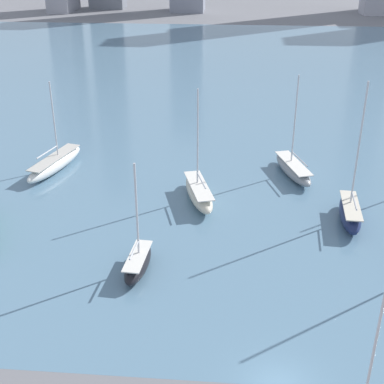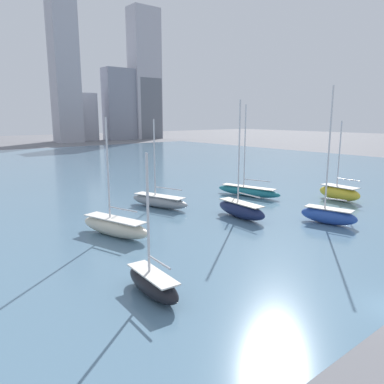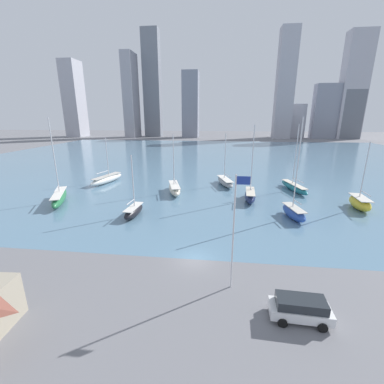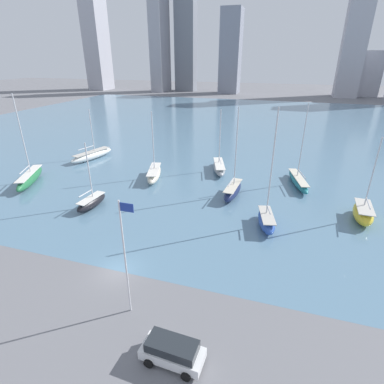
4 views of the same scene
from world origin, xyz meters
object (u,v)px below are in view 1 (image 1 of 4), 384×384
object	(u,v)px
sailboat_cream	(199,192)
sailboat_gray	(293,169)
sailboat_black	(138,262)
sailboat_navy	(350,212)
sailboat_white	(55,163)
flag_pole	(371,371)

from	to	relation	value
sailboat_cream	sailboat_gray	distance (m)	12.73
sailboat_black	sailboat_navy	xyz separation A→B (m)	(19.11, 9.98, 0.18)
sailboat_white	sailboat_navy	bearing A→B (deg)	-2.01
flag_pole	sailboat_gray	world-z (taller)	sailboat_gray
sailboat_cream	flag_pole	bearing A→B (deg)	-86.12
sailboat_navy	sailboat_white	bearing A→B (deg)	167.42
sailboat_gray	sailboat_black	bearing A→B (deg)	-142.46
sailboat_gray	sailboat_navy	xyz separation A→B (m)	(4.57, -10.61, 0.18)
sailboat_black	sailboat_navy	bearing A→B (deg)	31.78
sailboat_cream	sailboat_black	xyz separation A→B (m)	(-4.13, -13.26, -0.12)
sailboat_cream	sailboat_navy	bearing A→B (deg)	-28.67
sailboat_white	sailboat_black	bearing A→B (deg)	-41.19
sailboat_navy	sailboat_cream	bearing A→B (deg)	171.77
sailboat_cream	sailboat_gray	xyz separation A→B (m)	(10.41, 7.33, -0.11)
sailboat_cream	sailboat_navy	distance (m)	15.34
sailboat_gray	flag_pole	bearing A→B (deg)	-106.69
sailboat_navy	flag_pole	bearing A→B (deg)	-95.10
sailboat_white	sailboat_black	xyz separation A→B (m)	(13.36, -19.72, -0.04)
sailboat_gray	sailboat_navy	size ratio (longest dim) A/B	0.84
flag_pole	sailboat_black	xyz separation A→B (m)	(-14.89, 15.99, -4.97)
sailboat_cream	sailboat_gray	size ratio (longest dim) A/B	1.02
sailboat_white	sailboat_black	distance (m)	23.82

